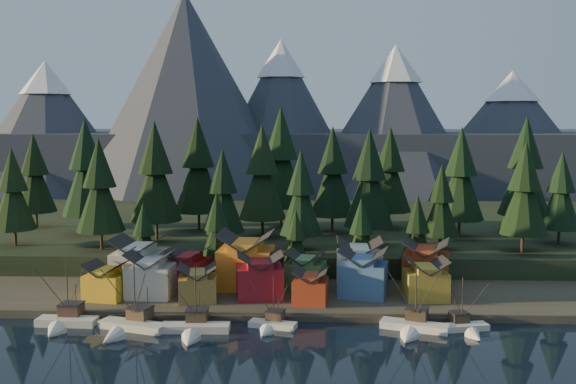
{
  "coord_description": "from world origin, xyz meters",
  "views": [
    {
      "loc": [
        7.8,
        -96.03,
        35.75
      ],
      "look_at": [
        3.66,
        30.0,
        21.55
      ],
      "focal_mm": 40.0,
      "sensor_mm": 36.0,
      "label": 1
    }
  ],
  "objects_px": {
    "boat_0": "(64,313)",
    "boat_3": "(271,318)",
    "boat_6": "(466,321)",
    "boat_1": "(128,319)",
    "house_back_1": "(188,267)",
    "boat_2": "(194,321)",
    "boat_5": "(413,319)",
    "house_front_0": "(106,280)",
    "house_back_0": "(138,261)",
    "house_front_1": "(151,273)"
  },
  "relations": [
    {
      "from": "boat_5",
      "to": "house_back_1",
      "type": "height_order",
      "value": "boat_5"
    },
    {
      "from": "boat_6",
      "to": "house_back_1",
      "type": "bearing_deg",
      "value": 145.13
    },
    {
      "from": "boat_3",
      "to": "house_back_1",
      "type": "relative_size",
      "value": 1.14
    },
    {
      "from": "house_back_0",
      "to": "boat_5",
      "type": "bearing_deg",
      "value": -18.48
    },
    {
      "from": "boat_1",
      "to": "house_front_1",
      "type": "bearing_deg",
      "value": 108.55
    },
    {
      "from": "house_front_0",
      "to": "house_back_1",
      "type": "height_order",
      "value": "house_back_1"
    },
    {
      "from": "boat_1",
      "to": "house_front_0",
      "type": "height_order",
      "value": "boat_1"
    },
    {
      "from": "boat_0",
      "to": "boat_3",
      "type": "distance_m",
      "value": 35.91
    },
    {
      "from": "house_back_1",
      "to": "boat_1",
      "type": "bearing_deg",
      "value": -94.12
    },
    {
      "from": "house_front_0",
      "to": "boat_3",
      "type": "bearing_deg",
      "value": -11.4
    },
    {
      "from": "boat_1",
      "to": "boat_2",
      "type": "distance_m",
      "value": 11.35
    },
    {
      "from": "boat_2",
      "to": "house_front_0",
      "type": "relative_size",
      "value": 1.59
    },
    {
      "from": "house_front_0",
      "to": "house_back_1",
      "type": "bearing_deg",
      "value": 39.71
    },
    {
      "from": "house_back_1",
      "to": "boat_5",
      "type": "bearing_deg",
      "value": -16.43
    },
    {
      "from": "boat_2",
      "to": "house_back_1",
      "type": "height_order",
      "value": "boat_2"
    },
    {
      "from": "boat_0",
      "to": "boat_2",
      "type": "distance_m",
      "value": 23.3
    },
    {
      "from": "boat_0",
      "to": "boat_2",
      "type": "bearing_deg",
      "value": -4.15
    },
    {
      "from": "house_back_1",
      "to": "house_front_1",
      "type": "bearing_deg",
      "value": -124.13
    },
    {
      "from": "boat_3",
      "to": "house_front_1",
      "type": "relative_size",
      "value": 1.11
    },
    {
      "from": "house_back_1",
      "to": "boat_2",
      "type": "bearing_deg",
      "value": -66.76
    },
    {
      "from": "boat_3",
      "to": "boat_2",
      "type": "bearing_deg",
      "value": -152.1
    },
    {
      "from": "house_back_0",
      "to": "boat_0",
      "type": "bearing_deg",
      "value": -106.3
    },
    {
      "from": "boat_0",
      "to": "boat_3",
      "type": "bearing_deg",
      "value": 2.84
    },
    {
      "from": "boat_5",
      "to": "house_front_0",
      "type": "distance_m",
      "value": 58.21
    },
    {
      "from": "boat_1",
      "to": "house_front_0",
      "type": "bearing_deg",
      "value": 137.95
    },
    {
      "from": "boat_0",
      "to": "boat_2",
      "type": "relative_size",
      "value": 0.99
    },
    {
      "from": "boat_5",
      "to": "house_back_0",
      "type": "bearing_deg",
      "value": 177.64
    },
    {
      "from": "house_front_1",
      "to": "boat_6",
      "type": "bearing_deg",
      "value": -11.75
    },
    {
      "from": "boat_5",
      "to": "house_front_0",
      "type": "relative_size",
      "value": 1.55
    },
    {
      "from": "boat_6",
      "to": "house_back_1",
      "type": "relative_size",
      "value": 1.15
    },
    {
      "from": "house_front_0",
      "to": "house_back_0",
      "type": "xyz_separation_m",
      "value": [
        4.15,
        8.32,
        1.79
      ]
    },
    {
      "from": "house_front_1",
      "to": "house_back_0",
      "type": "height_order",
      "value": "house_back_0"
    },
    {
      "from": "house_front_1",
      "to": "boat_1",
      "type": "bearing_deg",
      "value": -86.69
    },
    {
      "from": "boat_2",
      "to": "boat_1",
      "type": "bearing_deg",
      "value": 175.5
    },
    {
      "from": "boat_5",
      "to": "boat_3",
      "type": "bearing_deg",
      "value": -161.92
    },
    {
      "from": "house_front_0",
      "to": "house_back_0",
      "type": "distance_m",
      "value": 9.47
    },
    {
      "from": "boat_5",
      "to": "boat_6",
      "type": "distance_m",
      "value": 8.93
    },
    {
      "from": "house_front_1",
      "to": "house_back_0",
      "type": "relative_size",
      "value": 0.86
    },
    {
      "from": "boat_3",
      "to": "house_front_1",
      "type": "bearing_deg",
      "value": 164.19
    },
    {
      "from": "boat_1",
      "to": "boat_5",
      "type": "bearing_deg",
      "value": 19.83
    },
    {
      "from": "house_front_1",
      "to": "house_back_1",
      "type": "relative_size",
      "value": 1.04
    },
    {
      "from": "boat_2",
      "to": "boat_3",
      "type": "xyz_separation_m",
      "value": [
        12.77,
        2.9,
        -0.32
      ]
    },
    {
      "from": "boat_3",
      "to": "house_back_1",
      "type": "distance_m",
      "value": 27.82
    },
    {
      "from": "boat_0",
      "to": "boat_3",
      "type": "relative_size",
      "value": 1.28
    },
    {
      "from": "boat_0",
      "to": "boat_2",
      "type": "xyz_separation_m",
      "value": [
        23.14,
        -2.72,
        -0.24
      ]
    },
    {
      "from": "boat_6",
      "to": "boat_1",
      "type": "bearing_deg",
      "value": 169.39
    },
    {
      "from": "boat_6",
      "to": "house_back_1",
      "type": "distance_m",
      "value": 55.52
    },
    {
      "from": "boat_3",
      "to": "boat_6",
      "type": "relative_size",
      "value": 0.99
    },
    {
      "from": "house_front_0",
      "to": "boat_5",
      "type": "bearing_deg",
      "value": -3.58
    },
    {
      "from": "boat_5",
      "to": "house_front_0",
      "type": "bearing_deg",
      "value": -173.19
    }
  ]
}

